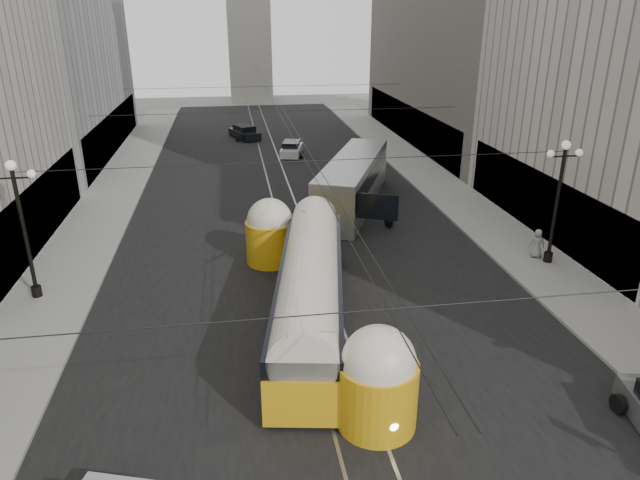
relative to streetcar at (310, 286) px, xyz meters
name	(u,v)px	position (x,y,z in m)	size (l,w,h in m)	color
road	(282,194)	(0.50, 18.58, -1.72)	(20.00, 85.00, 0.02)	black
sidewalk_left	(118,187)	(-11.50, 22.08, -1.64)	(4.00, 72.00, 0.15)	gray
sidewalk_right	(425,173)	(12.50, 22.08, -1.64)	(4.00, 72.00, 0.15)	gray
rail_left	(271,194)	(-0.25, 18.58, -1.72)	(0.12, 85.00, 0.04)	gray
rail_right	(292,193)	(1.25, 18.58, -1.72)	(0.12, 85.00, 0.04)	gray
lamppost_left_mid	(23,223)	(-12.10, 4.08, 2.03)	(1.86, 0.44, 6.37)	black
lamppost_right_mid	(558,196)	(13.10, 4.08, 2.03)	(1.86, 0.44, 6.37)	black
catenary	(282,114)	(0.62, 17.57, 4.16)	(25.00, 72.00, 0.23)	black
streetcar	(310,286)	(0.00, 0.00, 0.00)	(4.89, 15.85, 3.52)	gold
city_bus	(353,180)	(5.01, 15.09, 0.07)	(7.49, 13.36, 3.27)	#979A9C
sedan_white_far	(292,149)	(2.55, 30.45, -1.14)	(2.54, 4.32, 1.28)	white
sedan_dark_far	(245,133)	(-1.46, 38.54, -1.09)	(3.29, 4.72, 1.38)	black
pedestrian_sidewalk_right	(537,243)	(12.75, 4.71, -0.79)	(0.76, 0.47, 1.56)	gray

